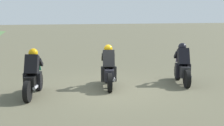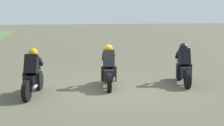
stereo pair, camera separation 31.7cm
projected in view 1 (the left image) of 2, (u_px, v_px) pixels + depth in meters
ground_plane at (111, 89)px, 10.82m from camera, size 120.00×120.00×0.00m
rider_lane_a at (182, 67)px, 11.57m from camera, size 2.02×0.64×1.51m
rider_lane_b at (109, 70)px, 11.00m from camera, size 2.03×0.61×1.51m
rider_lane_c at (33, 77)px, 9.83m from camera, size 2.01×0.67×1.51m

